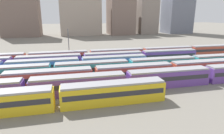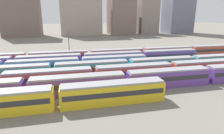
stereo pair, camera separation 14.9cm
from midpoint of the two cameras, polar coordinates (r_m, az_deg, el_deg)
train_track_1 at (r=42.23m, az=16.71°, el=-3.04°), size 93.60×3.06×3.75m
train_track_2 at (r=44.35m, az=6.78°, el=-1.60°), size 93.60×3.06×3.75m
train_track_3 at (r=47.21m, az=-5.87°, el=-0.52°), size 93.60×3.06×3.75m
train_track_4 at (r=52.36m, az=-19.74°, el=0.23°), size 55.80×3.06×3.75m
train_track_5 at (r=57.10m, az=-8.74°, el=2.19°), size 74.70×3.06×3.75m
train_track_6 at (r=64.00m, az=1.62°, el=3.79°), size 93.60×3.06×3.75m
catenary_pole_1 at (r=64.39m, az=-12.80°, el=6.99°), size 0.24×3.20×10.45m
distant_building_1 at (r=149.77m, az=-25.77°, el=15.42°), size 24.69×17.35×37.14m
distant_building_2 at (r=146.82m, az=-9.37°, el=16.32°), size 29.47×15.28×35.11m
distant_building_3 at (r=151.94m, az=2.70°, el=14.92°), size 18.24×21.71×26.94m
distant_building_4 at (r=159.26m, az=10.67°, el=14.71°), size 14.68×13.92×26.96m
distant_building_5 at (r=171.68m, az=19.43°, el=17.69°), size 20.46×18.35×48.01m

